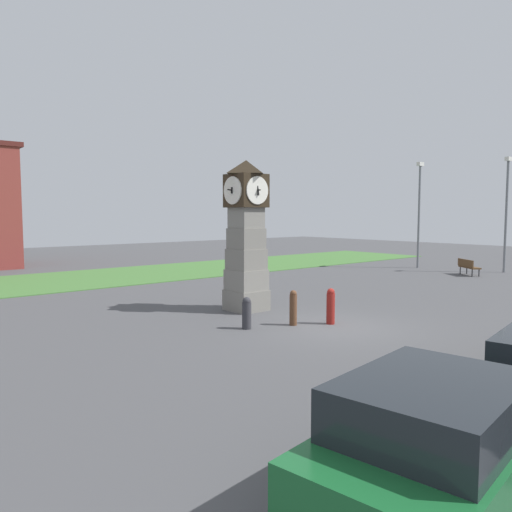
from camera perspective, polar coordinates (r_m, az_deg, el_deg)
The scene contains 10 objects.
ground_plane at distance 15.55m, azimuth 8.95°, elevation -8.05°, with size 87.77×87.77×0.00m, color #4C4C4F.
clock_tower at distance 17.71m, azimuth -1.13°, elevation 2.33°, with size 1.64×1.49×5.33m.
bollard_near_tower at distance 15.06m, azimuth -1.07°, elevation -6.50°, with size 0.28×0.28×0.97m.
bollard_mid_row at distance 15.57m, azimuth 4.28°, elevation -5.89°, with size 0.23×0.23×1.10m.
bollard_far_row at distance 15.88m, azimuth 8.53°, elevation -5.66°, with size 0.26×0.26×1.13m.
car_navy_sedan at distance 6.75m, azimuth 20.15°, elevation -18.75°, with size 4.54×2.52×1.53m.
bench at distance 30.55m, azimuth 23.08°, elevation -1.06°, with size 1.34×1.62×0.90m.
street_lamp_near_road at distance 32.81m, azimuth 26.71°, elevation 5.07°, with size 0.50×0.24×6.76m.
street_lamp_far_side at distance 33.48m, azimuth 18.15°, elevation 5.28°, with size 0.50×0.24×6.71m.
grass_verge_far at distance 28.05m, azimuth -18.94°, elevation -2.46°, with size 52.66×7.87×0.04m, color #477A38.
Camera 1 is at (-11.54, -9.83, 3.44)m, focal length 35.00 mm.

